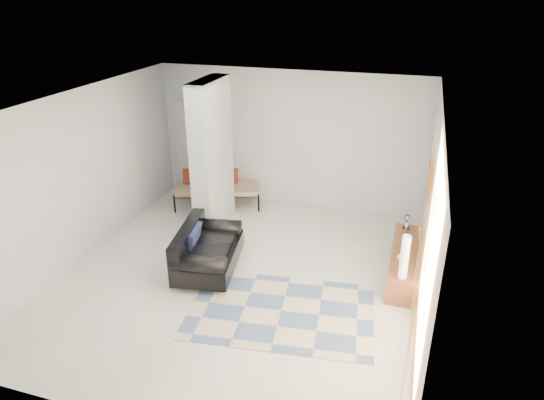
% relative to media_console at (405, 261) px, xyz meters
% --- Properties ---
extents(floor, '(6.00, 6.00, 0.00)m').
position_rel_media_console_xyz_m(floor, '(-2.52, -0.90, -0.20)').
color(floor, beige).
rests_on(floor, ground).
extents(ceiling, '(6.00, 6.00, 0.00)m').
position_rel_media_console_xyz_m(ceiling, '(-2.52, -0.90, 2.60)').
color(ceiling, white).
rests_on(ceiling, wall_back).
extents(wall_back, '(6.00, 0.00, 6.00)m').
position_rel_media_console_xyz_m(wall_back, '(-2.52, 2.10, 1.20)').
color(wall_back, silver).
rests_on(wall_back, ground).
extents(wall_front, '(6.00, 0.00, 6.00)m').
position_rel_media_console_xyz_m(wall_front, '(-2.52, -3.90, 1.20)').
color(wall_front, silver).
rests_on(wall_front, ground).
extents(wall_left, '(0.00, 6.00, 6.00)m').
position_rel_media_console_xyz_m(wall_left, '(-5.27, -0.90, 1.20)').
color(wall_left, silver).
rests_on(wall_left, ground).
extents(wall_right, '(0.00, 6.00, 6.00)m').
position_rel_media_console_xyz_m(wall_right, '(0.23, -0.90, 1.20)').
color(wall_right, silver).
rests_on(wall_right, ground).
extents(partition_column, '(0.35, 1.20, 2.80)m').
position_rel_media_console_xyz_m(partition_column, '(-3.62, 0.70, 1.20)').
color(partition_column, silver).
rests_on(partition_column, floor).
extents(hallway_door, '(0.85, 0.06, 2.04)m').
position_rel_media_console_xyz_m(hallway_door, '(-4.62, 2.06, 0.82)').
color(hallway_door, silver).
rests_on(hallway_door, floor).
extents(curtain, '(0.00, 2.55, 2.55)m').
position_rel_media_console_xyz_m(curtain, '(0.15, -2.05, 1.25)').
color(curtain, '#FF9E43').
rests_on(curtain, wall_right).
extents(wall_art, '(0.04, 0.45, 0.55)m').
position_rel_media_console_xyz_m(wall_art, '(0.20, -0.00, 1.45)').
color(wall_art, '#331A0D').
rests_on(wall_art, wall_right).
extents(media_console, '(0.45, 1.96, 0.80)m').
position_rel_media_console_xyz_m(media_console, '(0.00, 0.00, 0.00)').
color(media_console, brown).
rests_on(media_console, floor).
extents(loveseat, '(1.11, 1.62, 0.76)m').
position_rel_media_console_xyz_m(loveseat, '(-3.11, -0.88, 0.15)').
color(loveseat, silver).
rests_on(loveseat, floor).
extents(daybed, '(1.89, 1.26, 0.77)m').
position_rel_media_console_xyz_m(daybed, '(-3.95, 1.56, 0.21)').
color(daybed, black).
rests_on(daybed, floor).
extents(area_rug, '(2.80, 2.04, 0.01)m').
position_rel_media_console_xyz_m(area_rug, '(-1.62, -1.57, -0.20)').
color(area_rug, beige).
rests_on(area_rug, floor).
extents(cylinder_lamp, '(0.12, 0.12, 0.68)m').
position_rel_media_console_xyz_m(cylinder_lamp, '(-0.02, -0.80, 0.53)').
color(cylinder_lamp, silver).
rests_on(cylinder_lamp, media_console).
extents(bronze_figurine, '(0.13, 0.13, 0.27)m').
position_rel_media_console_xyz_m(bronze_figurine, '(-0.05, 0.80, 0.33)').
color(bronze_figurine, '#311F16').
rests_on(bronze_figurine, media_console).
extents(vase, '(0.18, 0.18, 0.18)m').
position_rel_media_console_xyz_m(vase, '(-0.05, -0.35, 0.28)').
color(vase, white).
rests_on(vase, media_console).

